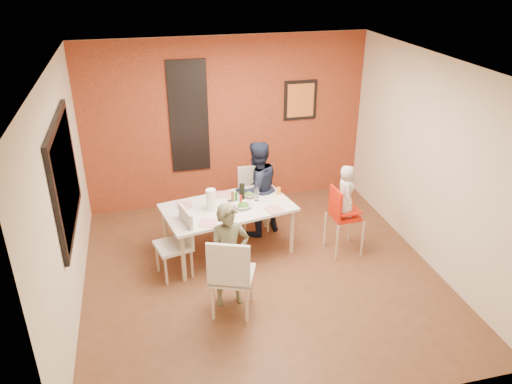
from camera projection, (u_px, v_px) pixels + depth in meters
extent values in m
plane|color=brown|center=(261.00, 274.00, 6.53)|extent=(4.50, 4.50, 0.00)
cube|color=white|center=(263.00, 66.00, 5.35)|extent=(4.50, 4.50, 0.02)
cube|color=#F2E8C8|center=(227.00, 123.00, 7.91)|extent=(4.50, 0.02, 2.70)
cube|color=#F2E8C8|center=(332.00, 294.00, 3.97)|extent=(4.50, 0.02, 2.70)
cube|color=#F2E8C8|center=(63.00, 200.00, 5.46)|extent=(0.02, 4.50, 2.70)
cube|color=#F2E8C8|center=(431.00, 163.00, 6.42)|extent=(0.02, 4.50, 2.70)
cube|color=maroon|center=(227.00, 123.00, 7.89)|extent=(4.50, 0.02, 2.70)
cube|color=black|center=(65.00, 176.00, 5.55)|extent=(0.05, 1.70, 1.30)
cube|color=black|center=(66.00, 176.00, 5.56)|extent=(0.02, 1.55, 1.15)
cube|color=silver|center=(189.00, 117.00, 7.68)|extent=(0.55, 0.03, 1.70)
cube|color=black|center=(189.00, 117.00, 7.68)|extent=(0.60, 0.03, 1.76)
cube|color=black|center=(300.00, 100.00, 8.00)|extent=(0.54, 0.03, 0.64)
cube|color=orange|center=(301.00, 100.00, 7.98)|extent=(0.44, 0.01, 0.54)
cube|color=white|center=(228.00, 208.00, 6.72)|extent=(1.86, 1.27, 0.04)
cylinder|color=#C6B693|center=(183.00, 258.00, 6.25)|extent=(0.06, 0.06, 0.67)
cylinder|color=#C6B693|center=(166.00, 229.00, 6.90)|extent=(0.06, 0.06, 0.67)
cylinder|color=#C6B693|center=(292.00, 231.00, 6.85)|extent=(0.06, 0.06, 0.67)
cylinder|color=#C6B693|center=(266.00, 207.00, 7.50)|extent=(0.06, 0.06, 0.67)
cube|color=silver|center=(232.00, 275.00, 5.67)|extent=(0.62, 0.62, 0.05)
cube|color=silver|center=(228.00, 266.00, 5.36)|extent=(0.46, 0.21, 0.54)
cylinder|color=beige|center=(252.00, 284.00, 5.93)|extent=(0.04, 0.04, 0.47)
cylinder|color=beige|center=(247.00, 305.00, 5.58)|extent=(0.04, 0.04, 0.47)
cylinder|color=beige|center=(220.00, 282.00, 5.98)|extent=(0.04, 0.04, 0.47)
cylinder|color=beige|center=(213.00, 302.00, 5.63)|extent=(0.04, 0.04, 0.47)
cube|color=silver|center=(254.00, 201.00, 7.45)|extent=(0.45, 0.45, 0.05)
cube|color=silver|center=(252.00, 181.00, 7.51)|extent=(0.43, 0.06, 0.49)
cylinder|color=beige|center=(245.00, 221.00, 7.36)|extent=(0.04, 0.04, 0.42)
cylinder|color=beige|center=(241.00, 210.00, 7.67)|extent=(0.04, 0.04, 0.42)
cylinder|color=beige|center=(268.00, 219.00, 7.42)|extent=(0.04, 0.04, 0.42)
cylinder|color=beige|center=(263.00, 208.00, 7.73)|extent=(0.04, 0.04, 0.42)
cube|color=silver|center=(173.00, 246.00, 6.34)|extent=(0.51, 0.51, 0.05)
cube|color=silver|center=(186.00, 226.00, 6.31)|extent=(0.14, 0.42, 0.48)
cylinder|color=tan|center=(157.00, 258.00, 6.50)|extent=(0.03, 0.03, 0.41)
cylinder|color=tan|center=(182.00, 251.00, 6.64)|extent=(0.03, 0.03, 0.41)
cylinder|color=tan|center=(166.00, 271.00, 6.22)|extent=(0.03, 0.03, 0.41)
cylinder|color=tan|center=(192.00, 264.00, 6.37)|extent=(0.03, 0.03, 0.41)
cube|color=red|center=(345.00, 216.00, 6.80)|extent=(0.36, 0.36, 0.05)
cube|color=red|center=(335.00, 203.00, 6.65)|extent=(0.05, 0.34, 0.40)
cube|color=red|center=(346.00, 210.00, 6.75)|extent=(0.36, 0.36, 0.02)
cylinder|color=#C3AC91|center=(362.00, 239.00, 6.81)|extent=(0.03, 0.03, 0.53)
cylinder|color=#C3AC91|center=(337.00, 243.00, 6.71)|extent=(0.03, 0.03, 0.53)
cylinder|color=#C3AC91|center=(350.00, 226.00, 7.14)|extent=(0.03, 0.03, 0.53)
cylinder|color=#C3AC91|center=(325.00, 230.00, 7.03)|extent=(0.03, 0.03, 0.53)
imported|color=#5E5E43|center=(229.00, 256.00, 5.74)|extent=(0.49, 0.34, 1.30)
imported|color=#151B31|center=(257.00, 189.00, 7.19)|extent=(0.85, 0.76, 1.43)
imported|color=beige|center=(346.00, 191.00, 6.62)|extent=(0.30, 0.39, 0.71)
cube|color=white|center=(208.00, 223.00, 6.29)|extent=(0.28, 0.28, 0.01)
cube|color=white|center=(223.00, 195.00, 7.01)|extent=(0.26, 0.26, 0.01)
cube|color=white|center=(274.00, 209.00, 6.62)|extent=(0.26, 0.26, 0.01)
cube|color=silver|center=(184.00, 205.00, 6.73)|extent=(0.22, 0.22, 0.01)
imported|color=white|center=(243.00, 206.00, 6.66)|extent=(0.27, 0.27, 0.06)
imported|color=silver|center=(250.00, 194.00, 6.99)|extent=(0.32, 0.32, 0.06)
cylinder|color=black|center=(242.00, 193.00, 6.78)|extent=(0.07, 0.07, 0.26)
cylinder|color=white|center=(231.00, 207.00, 6.46)|extent=(0.07, 0.07, 0.20)
cylinder|color=white|center=(256.00, 194.00, 6.83)|extent=(0.06, 0.06, 0.18)
cylinder|color=white|center=(211.00, 200.00, 6.56)|extent=(0.13, 0.13, 0.30)
cylinder|color=red|center=(241.00, 200.00, 6.73)|extent=(0.04, 0.04, 0.14)
cylinder|color=#2B6923|center=(236.00, 197.00, 6.80)|extent=(0.04, 0.04, 0.15)
cylinder|color=brown|center=(233.00, 197.00, 6.80)|extent=(0.04, 0.04, 0.15)
cylinder|color=orange|center=(279.00, 191.00, 7.02)|extent=(0.06, 0.06, 0.10)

